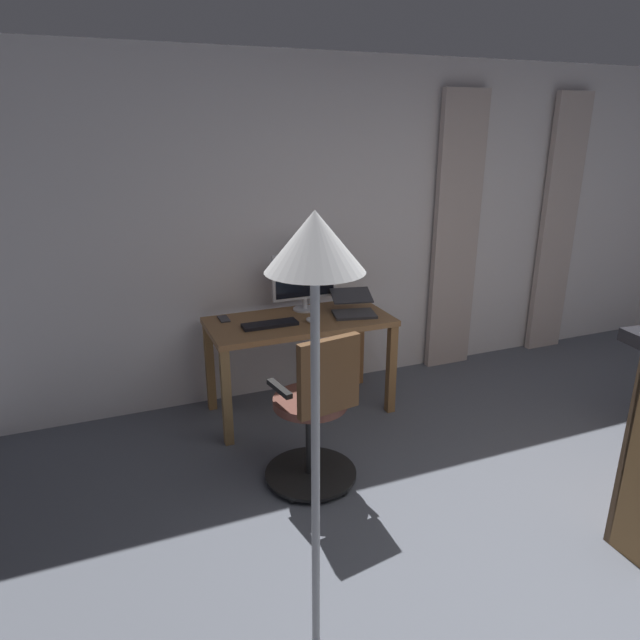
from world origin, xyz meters
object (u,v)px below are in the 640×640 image
Objects in this scene: computer_keyboard at (270,324)px; computer_mouse at (311,320)px; office_chair at (316,416)px; laptop at (353,307)px; computer_monitor at (304,279)px; desk at (300,333)px; cell_phone_by_monitor at (224,319)px; floor_lamp at (315,312)px.

computer_keyboard is 3.89× the size of computer_mouse.
office_chair reaches higher than computer_keyboard.
computer_mouse is (0.36, 0.06, -0.03)m from laptop.
computer_monitor is 1.28× the size of computer_keyboard.
desk is 0.96m from office_chair.
computer_keyboard is at bearing -7.22° from computer_mouse.
computer_mouse is (-0.05, 0.10, 0.12)m from desk.
computer_keyboard is 0.37m from cell_phone_by_monitor.
computer_mouse is 0.05× the size of floor_lamp.
office_chair is at bearing -111.53° from floor_lamp.
desk is 3.53× the size of laptop.
laptop is 3.74× the size of computer_mouse.
office_chair is (0.24, 0.92, -0.16)m from desk.
computer_monitor is at bearing -102.48° from computer_mouse.
laptop reaches higher than desk.
floor_lamp is at bearing 73.93° from laptop.
desk is 0.72× the size of floor_lamp.
computer_mouse is at bearing -110.62° from floor_lamp.
floor_lamp is (0.82, 2.29, 0.54)m from computer_monitor.
computer_mouse is at bearing 152.47° from cell_phone_by_monitor.
floor_lamp is (0.46, 2.03, 0.77)m from computer_keyboard.
floor_lamp is at bearing 70.38° from computer_monitor.
floor_lamp reaches higher than computer_mouse.
laptop is (-0.41, 0.03, 0.16)m from desk.
desk is at bearing 59.74° from computer_monitor.
desk is 0.16m from computer_mouse.
desk is 9.16× the size of cell_phone_by_monitor.
desk is 13.19× the size of computer_mouse.
computer_mouse is at bearing 116.54° from desk.
laptop is (-0.65, -0.89, 0.32)m from office_chair.
office_chair is at bearing 70.69° from computer_mouse.
floor_lamp reaches higher than office_chair.
computer_monitor is at bearing -25.35° from laptop.
office_chair reaches higher than computer_mouse.
office_chair is at bearing 75.43° from desk.
cell_phone_by_monitor is at bearing -0.14° from computer_monitor.
computer_mouse is at bearing 172.78° from computer_keyboard.
cell_phone_by_monitor reaches higher than desk.
laptop is at bearing -118.39° from floor_lamp.
computer_monitor is 1.34× the size of laptop.
computer_mouse is 2.26m from floor_lamp.
desk is 0.27m from computer_keyboard.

